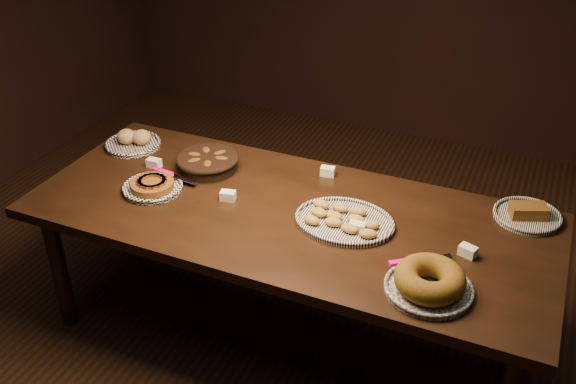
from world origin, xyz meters
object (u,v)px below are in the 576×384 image
at_px(buffet_table, 287,224).
at_px(bundt_cake_plate, 429,282).
at_px(madeleine_platter, 344,220).
at_px(apple_tart_plate, 153,186).

bearing_deg(buffet_table, bundt_cake_plate, -22.12).
xyz_separation_m(madeleine_platter, bundt_cake_plate, (0.45, -0.30, 0.03)).
height_order(buffet_table, madeleine_platter, madeleine_platter).
bearing_deg(apple_tart_plate, madeleine_platter, 8.01).
height_order(apple_tart_plate, bundt_cake_plate, bundt_cake_plate).
relative_size(madeleine_platter, bundt_cake_plate, 1.10).
bearing_deg(bundt_cake_plate, buffet_table, 151.91).
bearing_deg(madeleine_platter, buffet_table, -172.21).
height_order(buffet_table, apple_tart_plate, apple_tart_plate).
distance_m(apple_tart_plate, madeleine_platter, 0.94).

